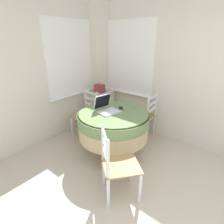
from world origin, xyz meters
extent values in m
cube|color=white|center=(1.40, 2.83, 1.49)|extent=(1.10, 0.01, 1.42)
cube|color=white|center=(1.40, 2.80, 0.77)|extent=(1.18, 0.07, 0.02)
cube|color=beige|center=(2.26, 0.52, 1.27)|extent=(0.06, 4.64, 2.55)
cube|color=white|center=(2.23, 2.01, 1.49)|extent=(0.01, 1.10, 1.42)
cube|color=white|center=(2.20, 2.01, 0.77)|extent=(0.07, 1.18, 0.02)
cube|color=beige|center=(2.09, 2.70, 1.27)|extent=(0.28, 0.28, 2.55)
cylinder|color=#4C3D2D|center=(1.13, 1.54, 0.01)|extent=(0.36, 0.36, 0.03)
cylinder|color=#4C3D2D|center=(1.13, 1.54, 0.39)|extent=(0.11, 0.11, 0.73)
cylinder|color=tan|center=(1.13, 1.54, 0.56)|extent=(1.13, 1.13, 0.40)
cylinder|color=#6B8451|center=(1.13, 1.54, 0.68)|extent=(1.15, 1.15, 0.16)
cylinder|color=#6B8451|center=(1.13, 1.54, 0.77)|extent=(1.10, 1.10, 0.02)
cube|color=silver|center=(1.08, 1.60, 0.79)|extent=(0.36, 0.30, 0.02)
cube|color=silver|center=(1.08, 1.61, 0.80)|extent=(0.30, 0.19, 0.00)
cube|color=silver|center=(1.11, 1.75, 0.91)|extent=(0.33, 0.13, 0.24)
cube|color=black|center=(1.11, 1.75, 0.91)|extent=(0.30, 0.11, 0.21)
ellipsoid|color=black|center=(1.32, 1.54, 0.80)|extent=(0.05, 0.08, 0.04)
cube|color=#B2B7BC|center=(1.38, 1.57, 0.78)|extent=(0.09, 0.11, 0.01)
cube|color=black|center=(1.38, 1.57, 0.79)|extent=(0.07, 0.08, 0.00)
cube|color=#A87F51|center=(1.26, 2.38, 0.44)|extent=(0.46, 0.43, 0.02)
cube|color=silver|center=(1.09, 2.57, 0.21)|extent=(0.04, 0.04, 0.43)
cube|color=silver|center=(1.06, 2.22, 0.21)|extent=(0.04, 0.04, 0.43)
cube|color=silver|center=(1.47, 2.54, 0.21)|extent=(0.04, 0.04, 0.43)
cube|color=silver|center=(1.44, 2.19, 0.21)|extent=(0.04, 0.04, 0.43)
cube|color=silver|center=(1.47, 2.54, 0.68)|extent=(0.03, 0.03, 0.47)
cube|color=silver|center=(1.44, 2.19, 0.68)|extent=(0.03, 0.03, 0.47)
cube|color=silver|center=(1.45, 2.37, 0.86)|extent=(0.05, 0.35, 0.04)
cube|color=silver|center=(1.45, 2.37, 0.74)|extent=(0.05, 0.35, 0.04)
cube|color=silver|center=(1.45, 2.37, 0.62)|extent=(0.05, 0.35, 0.04)
cube|color=#A87F51|center=(1.98, 1.48, 0.44)|extent=(0.41, 0.44, 0.02)
cube|color=silver|center=(2.15, 1.67, 0.21)|extent=(0.03, 0.03, 0.43)
cube|color=silver|center=(1.80, 1.67, 0.21)|extent=(0.03, 0.03, 0.43)
cube|color=silver|center=(2.15, 1.29, 0.21)|extent=(0.03, 0.03, 0.43)
cube|color=silver|center=(1.80, 1.29, 0.21)|extent=(0.03, 0.03, 0.43)
cube|color=silver|center=(2.15, 1.29, 0.68)|extent=(0.03, 0.03, 0.47)
cube|color=silver|center=(1.80, 1.29, 0.68)|extent=(0.03, 0.03, 0.47)
cube|color=silver|center=(1.98, 1.29, 0.86)|extent=(0.35, 0.03, 0.04)
cube|color=silver|center=(1.98, 1.29, 0.74)|extent=(0.35, 0.03, 0.04)
cube|color=silver|center=(1.98, 1.29, 0.62)|extent=(0.35, 0.03, 0.04)
cube|color=#A87F51|center=(0.52, 0.95, 0.44)|extent=(0.59, 0.59, 0.02)
cube|color=silver|center=(0.56, 0.69, 0.21)|extent=(0.05, 0.05, 0.43)
cube|color=silver|center=(0.78, 0.96, 0.21)|extent=(0.05, 0.05, 0.43)
cube|color=silver|center=(0.27, 0.93, 0.21)|extent=(0.05, 0.05, 0.43)
cube|color=silver|center=(0.49, 1.20, 0.21)|extent=(0.05, 0.05, 0.43)
cube|color=silver|center=(0.27, 0.93, 0.68)|extent=(0.05, 0.05, 0.47)
cube|color=silver|center=(0.49, 1.20, 0.68)|extent=(0.05, 0.05, 0.47)
cube|color=silver|center=(0.38, 1.07, 0.86)|extent=(0.24, 0.28, 0.04)
cube|color=silver|center=(0.38, 1.07, 0.74)|extent=(0.24, 0.28, 0.04)
cube|color=silver|center=(0.38, 1.07, 0.62)|extent=(0.24, 0.28, 0.04)
cube|color=beige|center=(1.95, 2.57, 0.37)|extent=(0.49, 0.45, 0.74)
cube|color=beige|center=(1.95, 2.57, 0.74)|extent=(0.51, 0.47, 0.02)
cube|color=beige|center=(1.95, 2.34, 0.61)|extent=(0.43, 0.01, 0.21)
sphere|color=olive|center=(1.95, 2.34, 0.61)|extent=(0.02, 0.02, 0.02)
cube|color=beige|center=(1.95, 2.34, 0.37)|extent=(0.43, 0.01, 0.21)
sphere|color=olive|center=(1.95, 2.34, 0.37)|extent=(0.02, 0.02, 0.02)
cube|color=beige|center=(1.95, 2.34, 0.12)|extent=(0.43, 0.01, 0.21)
sphere|color=olive|center=(1.95, 2.34, 0.12)|extent=(0.02, 0.02, 0.02)
cube|color=#9E3338|center=(1.90, 2.54, 0.84)|extent=(0.16, 0.20, 0.17)
cube|color=#33478C|center=(1.90, 2.54, 0.77)|extent=(0.18, 0.22, 0.02)
camera|label=1|loc=(-0.86, -0.03, 1.84)|focal=28.00mm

